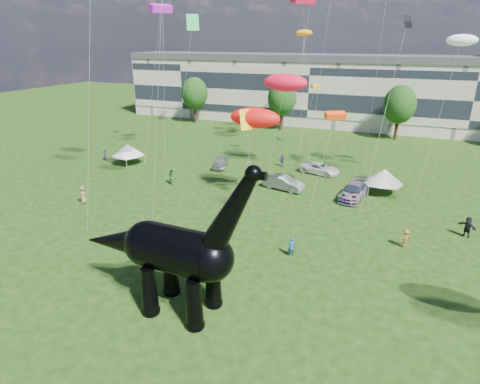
% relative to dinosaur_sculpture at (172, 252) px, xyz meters
% --- Properties ---
extents(ground, '(220.00, 220.00, 0.00)m').
position_rel_dinosaur_sculpture_xyz_m(ground, '(2.60, 0.22, -3.93)').
color(ground, '#16330C').
rests_on(ground, ground).
extents(terrace_row, '(78.00, 11.00, 12.00)m').
position_rel_dinosaur_sculpture_xyz_m(terrace_row, '(-5.40, 62.22, 2.07)').
color(terrace_row, beige).
rests_on(terrace_row, ground).
extents(tree_far_left, '(5.20, 5.20, 9.44)m').
position_rel_dinosaur_sculpture_xyz_m(tree_far_left, '(-27.40, 53.22, 2.37)').
color(tree_far_left, '#382314').
rests_on(tree_far_left, ground).
extents(tree_mid_left, '(5.20, 5.20, 9.44)m').
position_rel_dinosaur_sculpture_xyz_m(tree_mid_left, '(-9.40, 53.22, 2.37)').
color(tree_mid_left, '#382314').
rests_on(tree_mid_left, ground).
extents(tree_mid_right, '(5.20, 5.20, 9.44)m').
position_rel_dinosaur_sculpture_xyz_m(tree_mid_right, '(10.60, 53.22, 2.37)').
color(tree_mid_right, '#382314').
rests_on(tree_mid_right, ground).
extents(dinosaur_sculpture, '(12.69, 3.58, 10.40)m').
position_rel_dinosaur_sculpture_xyz_m(dinosaur_sculpture, '(0.00, 0.00, 0.00)').
color(dinosaur_sculpture, black).
rests_on(dinosaur_sculpture, ground).
extents(car_silver, '(2.57, 4.37, 1.40)m').
position_rel_dinosaur_sculpture_xyz_m(car_silver, '(-9.84, 27.62, -3.23)').
color(car_silver, silver).
rests_on(car_silver, ground).
extents(car_grey, '(4.93, 2.56, 1.55)m').
position_rel_dinosaur_sculpture_xyz_m(car_grey, '(0.20, 22.92, -3.15)').
color(car_grey, slate).
rests_on(car_grey, ground).
extents(car_white, '(5.33, 3.40, 1.37)m').
position_rel_dinosaur_sculpture_xyz_m(car_white, '(2.79, 30.03, -3.24)').
color(car_white, white).
rests_on(car_white, ground).
extents(car_dark, '(2.86, 5.69, 1.59)m').
position_rel_dinosaur_sculpture_xyz_m(car_dark, '(7.81, 23.20, -3.13)').
color(car_dark, '#595960').
rests_on(car_dark, ground).
extents(gazebo_near, '(4.21, 4.21, 2.77)m').
position_rel_dinosaur_sculpture_xyz_m(gazebo_near, '(10.54, 25.94, -1.98)').
color(gazebo_near, silver).
rests_on(gazebo_near, ground).
extents(gazebo_left, '(4.87, 4.87, 2.77)m').
position_rel_dinosaur_sculpture_xyz_m(gazebo_left, '(-21.99, 24.38, -1.98)').
color(gazebo_left, silver).
rests_on(gazebo_left, ground).
extents(visitors, '(52.53, 45.77, 1.88)m').
position_rel_dinosaur_sculpture_xyz_m(visitors, '(0.50, 13.69, -3.06)').
color(visitors, black).
rests_on(visitors, ground).
extents(kites, '(59.06, 48.57, 30.85)m').
position_rel_dinosaur_sculpture_xyz_m(kites, '(2.97, 20.85, 14.82)').
color(kites, red).
rests_on(kites, ground).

